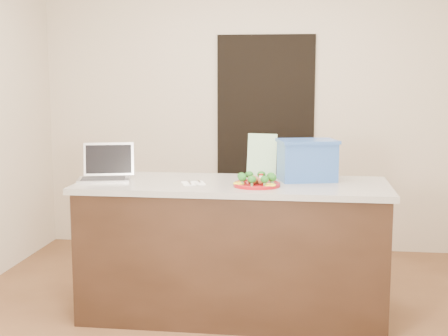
# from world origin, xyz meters

# --- Properties ---
(ground) EXTENTS (4.00, 4.00, 0.00)m
(ground) POSITION_xyz_m (0.00, 0.00, 0.00)
(ground) COLOR brown
(ground) RESTS_ON ground
(room_shell) EXTENTS (4.00, 4.00, 4.00)m
(room_shell) POSITION_xyz_m (0.00, 0.00, 1.62)
(room_shell) COLOR white
(room_shell) RESTS_ON ground
(doorway) EXTENTS (0.90, 0.02, 2.00)m
(doorway) POSITION_xyz_m (0.10, 1.98, 1.00)
(doorway) COLOR black
(doorway) RESTS_ON ground
(island) EXTENTS (2.06, 0.76, 0.92)m
(island) POSITION_xyz_m (0.00, 0.25, 0.46)
(island) COLOR black
(island) RESTS_ON ground
(plate) EXTENTS (0.30, 0.30, 0.02)m
(plate) POSITION_xyz_m (0.17, 0.13, 0.93)
(plate) COLOR maroon
(plate) RESTS_ON island
(meatballs) EXTENTS (0.12, 0.11, 0.05)m
(meatballs) POSITION_xyz_m (0.17, 0.13, 0.96)
(meatballs) COLOR brown
(meatballs) RESTS_ON plate
(broccoli) EXTENTS (0.26, 0.26, 0.05)m
(broccoli) POSITION_xyz_m (0.17, 0.13, 0.98)
(broccoli) COLOR #144C15
(broccoli) RESTS_ON plate
(pepper_rings) EXTENTS (0.28, 0.27, 0.01)m
(pepper_rings) POSITION_xyz_m (0.17, 0.13, 0.94)
(pepper_rings) COLOR #FFF51A
(pepper_rings) RESTS_ON plate
(napkin) EXTENTS (0.18, 0.18, 0.01)m
(napkin) POSITION_xyz_m (-0.25, 0.17, 0.92)
(napkin) COLOR white
(napkin) RESTS_ON island
(fork) EXTENTS (0.05, 0.15, 0.00)m
(fork) POSITION_xyz_m (-0.27, 0.18, 0.93)
(fork) COLOR #B5B4B9
(fork) RESTS_ON napkin
(knife) EXTENTS (0.05, 0.18, 0.01)m
(knife) POSITION_xyz_m (-0.22, 0.15, 0.93)
(knife) COLOR silver
(knife) RESTS_ON napkin
(yogurt_bottle) EXTENTS (0.04, 0.04, 0.08)m
(yogurt_bottle) POSITION_xyz_m (0.19, 0.15, 0.95)
(yogurt_bottle) COLOR white
(yogurt_bottle) RESTS_ON island
(laptop) EXTENTS (0.39, 0.35, 0.24)m
(laptop) POSITION_xyz_m (-0.88, 0.28, 0.99)
(laptop) COLOR #AEADB2
(laptop) RESTS_ON island
(leaflet) EXTENTS (0.22, 0.08, 0.30)m
(leaflet) POSITION_xyz_m (0.17, 0.54, 1.07)
(leaflet) COLOR silver
(leaflet) RESTS_ON island
(blue_box) EXTENTS (0.44, 0.37, 0.28)m
(blue_box) POSITION_xyz_m (0.49, 0.40, 1.06)
(blue_box) COLOR #2C539F
(blue_box) RESTS_ON island
(chair) EXTENTS (0.47, 0.47, 0.99)m
(chair) POSITION_xyz_m (0.24, 1.14, 0.56)
(chair) COLOR #352210
(chair) RESTS_ON ground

